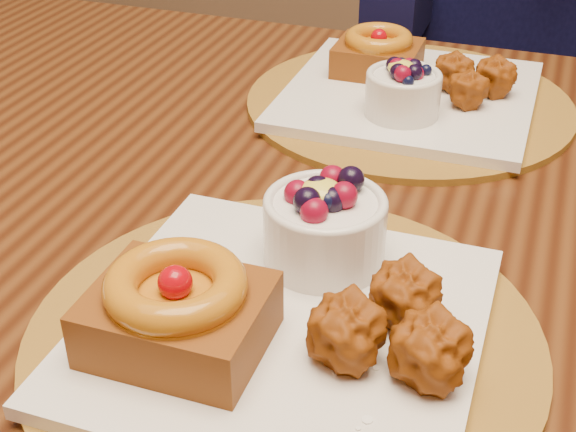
% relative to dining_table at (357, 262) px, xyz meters
% --- Properties ---
extents(dining_table, '(1.60, 0.90, 0.76)m').
position_rel_dining_table_xyz_m(dining_table, '(0.00, 0.00, 0.00)').
color(dining_table, '#341609').
rests_on(dining_table, ground).
extents(place_setting_near, '(0.38, 0.38, 0.09)m').
position_rel_dining_table_xyz_m(place_setting_near, '(-0.00, -0.21, 0.11)').
color(place_setting_near, brown).
rests_on(place_setting_near, dining_table).
extents(place_setting_far, '(0.38, 0.38, 0.08)m').
position_rel_dining_table_xyz_m(place_setting_far, '(-0.00, 0.22, 0.10)').
color(place_setting_far, brown).
rests_on(place_setting_far, dining_table).
extents(chair_far, '(0.54, 0.54, 1.00)m').
position_rel_dining_table_xyz_m(chair_far, '(0.04, 0.66, -0.13)').
color(chair_far, black).
rests_on(chair_far, ground).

